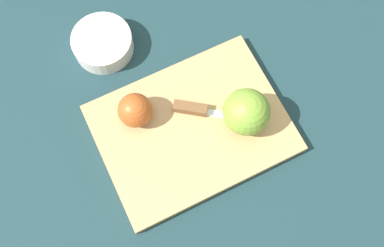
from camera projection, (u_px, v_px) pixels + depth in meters
ground_plane at (192, 130)px, 0.89m from camera, size 4.00×4.00×0.00m
cutting_board at (192, 128)px, 0.88m from camera, size 0.39×0.31×0.02m
apple_half_left at (135, 110)px, 0.85m from camera, size 0.07×0.07×0.07m
apple_half_right at (246, 112)px, 0.83m from camera, size 0.09×0.09×0.09m
knife at (195, 109)px, 0.87m from camera, size 0.13×0.12×0.02m
bowl at (102, 43)px, 0.92m from camera, size 0.12×0.12×0.04m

